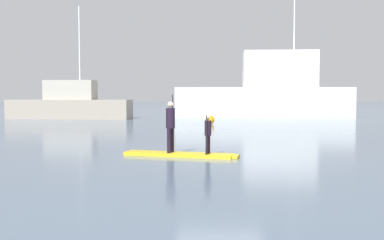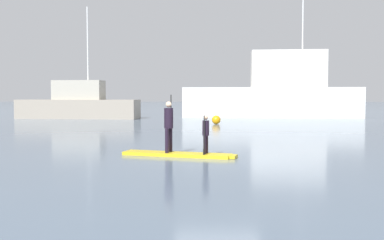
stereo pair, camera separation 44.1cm
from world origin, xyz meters
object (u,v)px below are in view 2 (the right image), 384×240
object	(u,v)px
paddleboard_near	(179,154)
paddler_adult	(169,123)
fishing_boat_green_midground	(79,105)
paddler_child_solo	(206,132)
fishing_boat_white_large	(275,93)
mooring_buoy_mid	(216,120)

from	to	relation	value
paddleboard_near	paddler_adult	bearing A→B (deg)	163.52
paddler_adult	fishing_boat_green_midground	size ratio (longest dim) A/B	0.18
paddleboard_near	paddler_child_solo	bearing A→B (deg)	-15.93
fishing_boat_white_large	paddleboard_near	bearing A→B (deg)	-104.95
paddler_child_solo	mooring_buoy_mid	distance (m)	15.04
paddler_adult	fishing_boat_green_midground	world-z (taller)	fishing_boat_green_midground
fishing_boat_green_midground	mooring_buoy_mid	xyz separation A→B (m)	(10.72, -6.46, -0.81)
paddleboard_near	paddler_child_solo	xyz separation A→B (m)	(0.80, -0.23, 0.68)
paddler_child_solo	paddleboard_near	bearing A→B (deg)	164.07
paddler_child_solo	fishing_boat_green_midground	xyz separation A→B (m)	(-10.18, 21.48, 0.36)
paddleboard_near	fishing_boat_white_large	size ratio (longest dim) A/B	0.24
fishing_boat_white_large	fishing_boat_green_midground	distance (m)	16.00
paddleboard_near	fishing_boat_green_midground	bearing A→B (deg)	113.82
paddleboard_near	fishing_boat_white_large	world-z (taller)	fishing_boat_white_large
mooring_buoy_mid	paddleboard_near	bearing A→B (deg)	-95.15
paddler_adult	fishing_boat_green_midground	xyz separation A→B (m)	(-9.08, 21.17, 0.12)
fishing_boat_white_large	paddler_adult	bearing A→B (deg)	-105.69
paddler_adult	paddleboard_near	bearing A→B (deg)	-16.48
paddleboard_near	paddler_adult	xyz separation A→B (m)	(-0.31, 0.09, 0.92)
paddler_adult	fishing_boat_white_large	bearing A→B (deg)	74.31
paddler_adult	paddler_child_solo	size ratio (longest dim) A/B	1.53
paddleboard_near	mooring_buoy_mid	size ratio (longest dim) A/B	6.27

